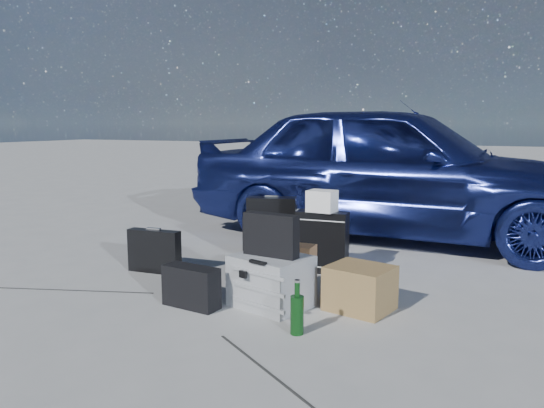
# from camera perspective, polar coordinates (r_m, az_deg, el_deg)

# --- Properties ---
(ground) EXTENTS (60.00, 60.00, 0.00)m
(ground) POSITION_cam_1_polar(r_m,az_deg,el_deg) (4.12, -3.23, -9.85)
(ground) COLOR #ABABA6
(ground) RESTS_ON ground
(car) EXTENTS (4.64, 2.00, 1.56)m
(car) POSITION_cam_1_polar(r_m,az_deg,el_deg) (6.22, 12.85, 3.60)
(car) COLOR navy
(car) RESTS_ON ground
(pelican_case) EXTENTS (0.61, 0.55, 0.37)m
(pelican_case) POSITION_cam_1_polar(r_m,az_deg,el_deg) (3.85, -0.08, -8.27)
(pelican_case) COLOR #A4A7A9
(pelican_case) RESTS_ON ground
(laptop_bag) EXTENTS (0.42, 0.15, 0.31)m
(laptop_bag) POSITION_cam_1_polar(r_m,az_deg,el_deg) (3.77, -0.11, -3.34)
(laptop_bag) COLOR black
(laptop_bag) RESTS_ON pelican_case
(briefcase) EXTENTS (0.49, 0.14, 0.38)m
(briefcase) POSITION_cam_1_polar(r_m,az_deg,el_deg) (4.81, -12.54, -4.97)
(briefcase) COLOR black
(briefcase) RESTS_ON ground
(suitcase_left) EXTENTS (0.50, 0.30, 0.61)m
(suitcase_left) POSITION_cam_1_polar(r_m,az_deg,el_deg) (5.11, -0.04, -2.66)
(suitcase_left) COLOR black
(suitcase_left) RESTS_ON ground
(suitcase_right) EXTENTS (0.46, 0.19, 0.54)m
(suitcase_right) POSITION_cam_1_polar(r_m,az_deg,el_deg) (4.71, 5.38, -4.08)
(suitcase_right) COLOR black
(suitcase_right) RESTS_ON ground
(white_carton) EXTENTS (0.25, 0.21, 0.19)m
(white_carton) POSITION_cam_1_polar(r_m,az_deg,el_deg) (4.64, 5.40, 0.32)
(white_carton) COLOR white
(white_carton) RESTS_ON suitcase_right
(duffel_bag) EXTENTS (0.76, 0.39, 0.36)m
(duffel_bag) POSITION_cam_1_polar(r_m,az_deg,el_deg) (5.46, 0.98, -3.23)
(duffel_bag) COLOR black
(duffel_bag) RESTS_ON ground
(flat_box_white) EXTENTS (0.48, 0.41, 0.07)m
(flat_box_white) POSITION_cam_1_polar(r_m,az_deg,el_deg) (5.44, 0.97, -0.94)
(flat_box_white) COLOR white
(flat_box_white) RESTS_ON duffel_bag
(flat_box_black) EXTENTS (0.31, 0.27, 0.06)m
(flat_box_black) POSITION_cam_1_polar(r_m,az_deg,el_deg) (5.42, 1.02, -0.29)
(flat_box_black) COLOR black
(flat_box_black) RESTS_ON flat_box_white
(kraft_bag) EXTENTS (0.29, 0.17, 0.38)m
(kraft_bag) POSITION_cam_1_polar(r_m,az_deg,el_deg) (4.14, 2.57, -6.98)
(kraft_bag) COLOR #946140
(kraft_bag) RESTS_ON ground
(cardboard_box) EXTENTS (0.49, 0.45, 0.32)m
(cardboard_box) POSITION_cam_1_polar(r_m,az_deg,el_deg) (3.83, 9.45, -8.91)
(cardboard_box) COLOR olive
(cardboard_box) RESTS_ON ground
(messenger_bag) EXTENTS (0.44, 0.21, 0.30)m
(messenger_bag) POSITION_cam_1_polar(r_m,az_deg,el_deg) (3.89, -8.68, -8.79)
(messenger_bag) COLOR black
(messenger_bag) RESTS_ON ground
(green_bottle) EXTENTS (0.09, 0.09, 0.34)m
(green_bottle) POSITION_cam_1_polar(r_m,az_deg,el_deg) (3.37, 2.71, -11.13)
(green_bottle) COLOR black
(green_bottle) RESTS_ON ground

